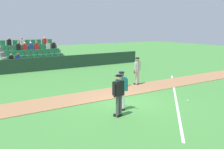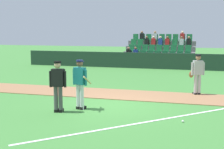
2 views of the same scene
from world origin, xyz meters
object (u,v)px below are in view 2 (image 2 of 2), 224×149
Objects in this scene: runner_grey_jersey at (197,73)px; umpire_home_plate at (58,83)px; batter_teal_jersey at (80,82)px; baseball at (183,121)px.

umpire_home_plate is at bearing -136.69° from runner_grey_jersey.
baseball is at bearing -10.45° from batter_teal_jersey.
umpire_home_plate is 1.00× the size of runner_grey_jersey.
batter_teal_jersey is at bearing 169.55° from baseball.
baseball is (3.60, -0.66, -0.93)m from batter_teal_jersey.
batter_teal_jersey is at bearing -136.94° from runner_grey_jersey.
runner_grey_jersey is at bearing 43.06° from batter_teal_jersey.
umpire_home_plate is 23.78× the size of baseball.
batter_teal_jersey is 1.00× the size of umpire_home_plate.
batter_teal_jersey is 23.78× the size of baseball.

